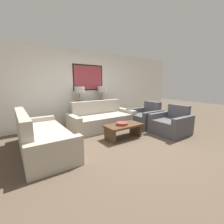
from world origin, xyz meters
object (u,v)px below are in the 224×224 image
object	(u,v)px
couch_by_back_wall	(102,120)
couch_by_side	(42,138)
console_table	(92,113)
decorative_bowl	(122,124)
armchair_near_camera	(171,124)
armchair_near_back_wall	(145,118)
table_lamp_right	(102,91)
table_lamp_left	(80,92)
coffee_table	(123,128)

from	to	relation	value
couch_by_back_wall	couch_by_side	xyz separation A→B (m)	(-1.98, -0.71, 0.00)
console_table	decorative_bowl	size ratio (longest dim) A/B	4.23
couch_by_side	armchair_near_camera	distance (m)	3.55
couch_by_back_wall	armchair_near_back_wall	world-z (taller)	couch_by_back_wall
couch_by_side	armchair_near_camera	xyz separation A→B (m)	(3.43, -0.92, -0.01)
console_table	table_lamp_right	distance (m)	0.92
couch_by_back_wall	armchair_near_camera	distance (m)	2.18
console_table	armchair_near_back_wall	size ratio (longest dim) A/B	1.41
armchair_near_camera	armchair_near_back_wall	bearing A→B (deg)	90.00
decorative_bowl	armchair_near_back_wall	bearing A→B (deg)	19.38
couch_by_back_wall	table_lamp_right	bearing A→B (deg)	57.58
console_table	couch_by_back_wall	bearing A→B (deg)	-90.00
table_lamp_left	decorative_bowl	size ratio (longest dim) A/B	1.79
console_table	armchair_near_back_wall	bearing A→B (deg)	-42.49
console_table	decorative_bowl	bearing A→B (deg)	-91.29
table_lamp_left	armchair_near_camera	xyz separation A→B (m)	(1.90, -2.35, -0.93)
couch_by_back_wall	coffee_table	bearing A→B (deg)	-88.98
couch_by_side	console_table	bearing A→B (deg)	35.74
console_table	couch_by_back_wall	world-z (taller)	couch_by_back_wall
table_lamp_right	coffee_table	size ratio (longest dim) A/B	0.54
couch_by_side	armchair_near_camera	world-z (taller)	couch_by_side
table_lamp_left	armchair_near_camera	world-z (taller)	table_lamp_left
console_table	armchair_near_back_wall	world-z (taller)	armchair_near_back_wall
table_lamp_right	decorative_bowl	distance (m)	2.07
table_lamp_left	armchair_near_camera	distance (m)	3.16
console_table	table_lamp_left	xyz separation A→B (m)	(-0.45, 0.00, 0.80)
couch_by_back_wall	decorative_bowl	world-z (taller)	couch_by_back_wall
table_lamp_left	armchair_near_back_wall	bearing A→B (deg)	-34.88
couch_by_side	armchair_near_back_wall	xyz separation A→B (m)	(3.43, 0.11, -0.01)
table_lamp_left	table_lamp_right	bearing A→B (deg)	0.00
couch_by_back_wall	armchair_near_back_wall	bearing A→B (deg)	-22.83
couch_by_side	armchair_near_back_wall	world-z (taller)	couch_by_side
console_table	couch_by_back_wall	size ratio (longest dim) A/B	0.61
table_lamp_left	decorative_bowl	bearing A→B (deg)	-77.40
table_lamp_right	couch_by_back_wall	bearing A→B (deg)	-122.42
decorative_bowl	couch_by_back_wall	bearing A→B (deg)	87.90
table_lamp_left	armchair_near_back_wall	xyz separation A→B (m)	(1.90, -1.32, -0.93)
couch_by_back_wall	couch_by_side	bearing A→B (deg)	-160.21
table_lamp_right	couch_by_side	world-z (taller)	table_lamp_right
couch_by_back_wall	coffee_table	world-z (taller)	couch_by_back_wall
table_lamp_left	coffee_table	size ratio (longest dim) A/B	0.54
table_lamp_right	couch_by_back_wall	world-z (taller)	table_lamp_right
armchair_near_back_wall	console_table	bearing A→B (deg)	137.51
table_lamp_left	console_table	bearing A→B (deg)	0.00
armchair_near_camera	coffee_table	bearing A→B (deg)	160.07
table_lamp_right	armchair_near_back_wall	distance (m)	1.89
console_table	couch_by_back_wall	distance (m)	0.72
table_lamp_left	table_lamp_right	xyz separation A→B (m)	(0.91, 0.00, 0.00)
couch_by_back_wall	table_lamp_left	bearing A→B (deg)	122.42
table_lamp_right	couch_by_back_wall	xyz separation A→B (m)	(-0.45, -0.71, -0.91)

